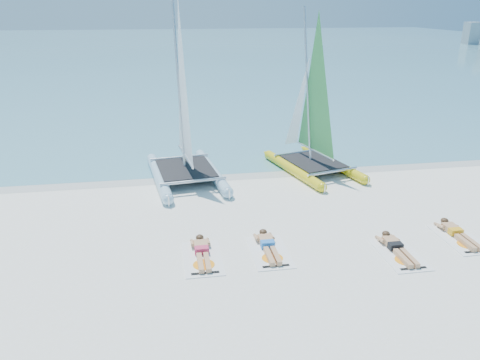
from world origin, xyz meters
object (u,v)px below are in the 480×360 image
Objects in this scene: sunbather_c at (396,247)px; towel_d at (460,239)px; catamaran_yellow at (309,119)px; sunbather_b at (268,245)px; catamaran_blue at (183,125)px; towel_c at (399,254)px; sunbather_d at (456,232)px; sunbather_a at (202,251)px; towel_a at (203,258)px; towel_b at (269,252)px.

sunbather_c reaches higher than towel_d.
catamaran_yellow is 3.70× the size of sunbather_b.
catamaran_blue reaches higher than towel_d.
sunbather_b reaches higher than towel_c.
sunbather_b is at bearing 178.38° from sunbather_d.
sunbather_a is at bearing 172.97° from sunbather_c.
sunbather_a is at bearing 170.89° from towel_c.
catamaran_blue is 3.78× the size of towel_a.
catamaran_blue reaches higher than sunbather_b.
sunbather_d is (5.49, -0.16, 0.00)m from sunbather_b.
catamaran_yellow is 7.55m from towel_c.
catamaran_yellow is 8.47m from towel_a.
sunbather_b is 5.50m from sunbather_d.
sunbather_a is 1.00× the size of sunbather_d.
catamaran_blue is 4.98m from catamaran_yellow.
catamaran_blue is 9.92m from towel_d.
towel_a is at bearing -178.87° from towel_b.
catamaran_yellow is 7.45m from towel_d.
towel_a is 5.22m from towel_c.
towel_d is 0.22m from sunbather_d.
sunbather_b reaches higher than towel_d.
sunbather_b is at bearing 176.38° from towel_d.
catamaran_blue is at bearing 171.39° from catamaran_yellow.
towel_a is at bearing -172.80° from sunbather_b.
sunbather_b reaches higher than towel_a.
sunbather_c is (5.18, -0.64, 0.00)m from sunbather_a.
catamaran_blue is 8.85m from towel_c.
catamaran_blue is 4.05× the size of sunbather_a.
catamaran_yellow reaches higher than towel_d.
sunbather_c is 2.18m from sunbather_d.
towel_c is at bearing -11.28° from towel_b.
sunbather_b is (0.00, 0.19, 0.11)m from towel_b.
sunbather_c is at bearing -58.56° from catamaran_blue.
towel_a is at bearing -179.44° from sunbather_d.
catamaran_blue is at bearing 107.18° from towel_b.
catamaran_blue is 4.05× the size of sunbather_c.
sunbather_b is at bearing -129.66° from catamaran_yellow.
towel_d is at bearing -2.45° from sunbather_a.
towel_d is 1.07× the size of sunbather_d.
towel_d is at bearing -90.00° from sunbather_d.
towel_b is at bearing -129.01° from catamaran_yellow.
towel_b is at bearing 168.72° from towel_c.
towel_c is (5.18, -0.64, 0.00)m from towel_a.
sunbather_b is (1.80, 0.23, 0.11)m from towel_a.
sunbather_d is (7.29, 0.07, 0.11)m from towel_a.
sunbather_a is 0.93× the size of towel_c.
sunbather_d reaches higher than towel_b.
towel_a is 1.07× the size of sunbather_a.
sunbather_a and sunbather_b have the same top height.
catamaran_blue is at bearing 139.64° from towel_d.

